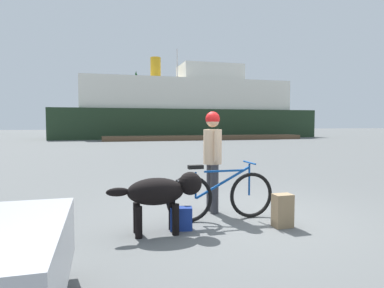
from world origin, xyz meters
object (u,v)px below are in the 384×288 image
person_cyclist (213,151)px  ferry_boat (187,110)px  handbag_pannier (181,219)px  bicycle (220,195)px  dog (162,192)px  backpack (283,211)px  sailboat_moored (177,133)px

person_cyclist → ferry_boat: size_ratio=0.06×
handbag_pannier → bicycle: bearing=23.4°
dog → handbag_pannier: (0.30, 0.07, -0.42)m
bicycle → person_cyclist: person_cyclist is taller
dog → person_cyclist: bearing=40.1°
person_cyclist → backpack: 1.55m
handbag_pannier → sailboat_moored: 32.22m
person_cyclist → ferry_boat: bearing=76.3°
backpack → ferry_boat: ferry_boat is taller
handbag_pannier → sailboat_moored: (7.14, 31.41, 0.33)m
handbag_pannier → sailboat_moored: sailboat_moored is taller
dog → sailboat_moored: (7.43, 31.49, -0.09)m
dog → backpack: (1.80, -0.20, -0.34)m
dog → ferry_boat: bearing=74.9°
handbag_pannier → backpack: bearing=-10.4°
backpack → sailboat_moored: bearing=79.9°
ferry_boat → sailboat_moored: (-1.05, 0.04, -2.51)m
ferry_boat → person_cyclist: bearing=-103.7°
person_cyclist → ferry_boat: ferry_boat is taller
handbag_pannier → dog: bearing=-165.9°
bicycle → sailboat_moored: bearing=78.4°
bicycle → person_cyclist: size_ratio=1.03×
person_cyclist → backpack: person_cyclist is taller
bicycle → sailboat_moored: sailboat_moored is taller
handbag_pannier → ferry_boat: size_ratio=0.01×
dog → bicycle: bearing=20.8°
bicycle → person_cyclist: (0.04, 0.50, 0.67)m
bicycle → person_cyclist: bearing=85.9°
sailboat_moored → dog: bearing=-103.3°
dog → handbag_pannier: dog is taller
person_cyclist → dog: 1.47m
handbag_pannier → sailboat_moored: bearing=77.2°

